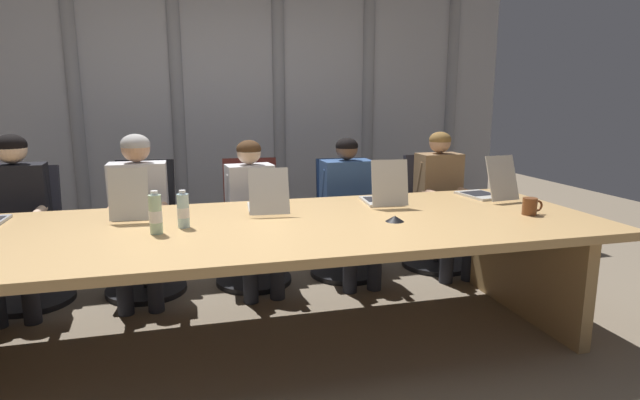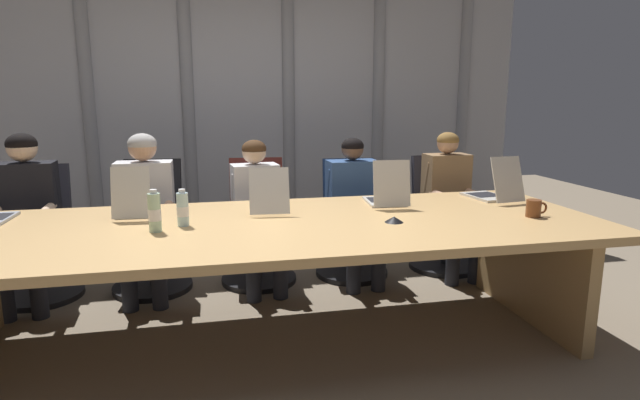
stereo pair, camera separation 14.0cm
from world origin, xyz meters
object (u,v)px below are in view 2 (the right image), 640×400
at_px(water_bottle_primary, 183,209).
at_px(laptop_left_mid, 136,206).
at_px(office_chair_left_mid, 152,241).
at_px(person_right_mid, 355,201).
at_px(office_chair_right_end, 442,226).
at_px(laptop_center, 269,202).
at_px(person_left_end, 25,208).
at_px(person_right_end, 450,195).
at_px(person_center, 258,206).
at_px(person_left_mid, 145,204).
at_px(conference_mic_left_side, 394,219).
at_px(laptop_right_end, 493,191).
at_px(office_chair_center, 258,235).
at_px(coffee_mug_near, 534,208).
at_px(laptop_right_mid, 386,196).
at_px(office_chair_left_end, 38,248).
at_px(water_bottle_secondary, 155,213).
at_px(office_chair_right_mid, 351,231).

bearing_deg(water_bottle_primary, laptop_left_mid, 131.82).
bearing_deg(office_chair_left_mid, person_right_mid, 90.77).
relative_size(person_right_mid, water_bottle_primary, 5.37).
bearing_deg(office_chair_right_end, person_right_mid, -81.53).
distance_m(office_chair_right_end, water_bottle_primary, 2.43).
relative_size(laptop_left_mid, laptop_center, 0.92).
distance_m(person_left_end, person_right_end, 3.22).
bearing_deg(person_center, person_left_mid, -96.90).
distance_m(office_chair_left_mid, conference_mic_left_side, 2.00).
bearing_deg(laptop_right_end, person_right_mid, 47.70).
height_order(office_chair_center, person_right_mid, person_right_mid).
bearing_deg(coffee_mug_near, laptop_right_mid, 144.98).
xyz_separation_m(laptop_left_mid, person_right_mid, (1.58, 0.59, -0.16)).
xyz_separation_m(laptop_right_mid, coffee_mug_near, (0.76, -0.53, -0.01)).
bearing_deg(person_right_mid, laptop_right_end, 52.89).
height_order(person_left_end, person_left_mid, person_left_end).
xyz_separation_m(person_left_mid, person_center, (0.83, -0.01, -0.05)).
xyz_separation_m(person_center, person_right_mid, (0.78, 0.00, 0.00)).
xyz_separation_m(person_left_end, person_right_mid, (2.40, -0.01, -0.05)).
height_order(office_chair_center, office_chair_right_end, office_chair_center).
distance_m(person_right_end, conference_mic_left_side, 1.41).
distance_m(laptop_right_end, conference_mic_left_side, 1.05).
distance_m(laptop_right_mid, office_chair_center, 1.20).
relative_size(office_chair_left_mid, office_chair_right_end, 1.03).
relative_size(laptop_left_mid, laptop_right_mid, 1.00).
bearing_deg(office_chair_center, laptop_left_mid, -43.43).
bearing_deg(office_chair_left_end, person_right_end, 85.86).
height_order(office_chair_right_end, conference_mic_left_side, office_chair_right_end).
bearing_deg(office_chair_left_mid, person_right_end, 92.73).
distance_m(person_left_mid, water_bottle_secondary, 1.06).
distance_m(laptop_right_mid, water_bottle_primary, 1.36).
relative_size(laptop_right_mid, water_bottle_secondary, 1.71).
height_order(laptop_right_end, office_chair_left_mid, laptop_right_end).
relative_size(laptop_right_end, person_right_end, 0.39).
bearing_deg(person_right_mid, laptop_right_mid, 2.21).
distance_m(office_chair_right_mid, coffee_mug_near, 1.59).
height_order(laptop_left_mid, coffee_mug_near, laptop_left_mid).
bearing_deg(laptop_left_mid, person_left_end, 57.72).
bearing_deg(office_chair_right_mid, water_bottle_primary, -44.51).
xyz_separation_m(laptop_right_mid, water_bottle_primary, (-1.33, -0.31, 0.04)).
xyz_separation_m(person_center, water_bottle_secondary, (-0.65, -1.02, 0.20)).
height_order(office_chair_right_mid, person_center, person_center).
xyz_separation_m(office_chair_right_mid, water_bottle_secondary, (-1.44, -1.18, 0.49)).
height_order(office_chair_right_end, person_left_mid, person_left_mid).
relative_size(laptop_left_mid, water_bottle_primary, 1.89).
bearing_deg(office_chair_left_mid, office_chair_right_end, 96.63).
bearing_deg(office_chair_center, person_center, 0.42).
xyz_separation_m(laptop_center, office_chair_right_end, (1.60, 0.78, -0.44)).
distance_m(laptop_left_mid, conference_mic_left_side, 1.58).
height_order(laptop_right_end, person_left_mid, person_left_mid).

